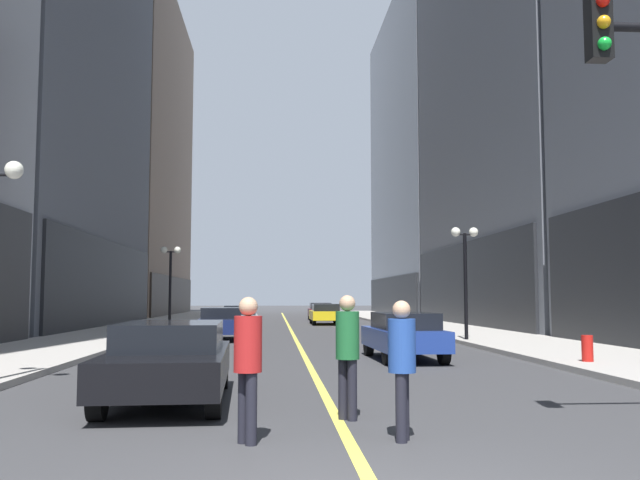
{
  "coord_description": "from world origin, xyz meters",
  "views": [
    {
      "loc": [
        -0.92,
        -5.45,
        1.75
      ],
      "look_at": [
        1.75,
        33.66,
        5.07
      ],
      "focal_mm": 37.94,
      "sensor_mm": 36.0,
      "label": 1
    }
  ],
  "objects_px": {
    "car_silver": "(240,317)",
    "pedestrian_in_green_parka": "(347,346)",
    "car_blue": "(404,334)",
    "car_navy": "(221,322)",
    "car_yellow": "(325,313)",
    "car_maroon": "(320,311)",
    "street_lamp_left_far": "(170,269)",
    "pedestrian_in_blue_hoodie": "(402,359)",
    "street_lamp_right_mid": "(465,258)",
    "fire_hydrant_right": "(587,351)",
    "car_black": "(170,358)",
    "pedestrian_in_red_jacket": "(248,357)"
  },
  "relations": [
    {
      "from": "street_lamp_left_far",
      "to": "street_lamp_right_mid",
      "type": "distance_m",
      "value": 16.79
    },
    {
      "from": "car_navy",
      "to": "street_lamp_left_far",
      "type": "xyz_separation_m",
      "value": [
        -3.35,
        8.27,
        2.54
      ]
    },
    {
      "from": "car_silver",
      "to": "fire_hydrant_right",
      "type": "xyz_separation_m",
      "value": [
        9.54,
        -18.26,
        -0.32
      ]
    },
    {
      "from": "pedestrian_in_green_parka",
      "to": "street_lamp_left_far",
      "type": "xyz_separation_m",
      "value": [
        -6.54,
        26.53,
        2.22
      ]
    },
    {
      "from": "car_silver",
      "to": "street_lamp_right_mid",
      "type": "xyz_separation_m",
      "value": [
        9.04,
        -9.35,
        2.54
      ]
    },
    {
      "from": "pedestrian_in_blue_hoodie",
      "to": "fire_hydrant_right",
      "type": "relative_size",
      "value": 2.13
    },
    {
      "from": "car_silver",
      "to": "pedestrian_in_blue_hoodie",
      "type": "xyz_separation_m",
      "value": [
        3.3,
        -26.48,
        0.28
      ]
    },
    {
      "from": "car_black",
      "to": "pedestrian_in_green_parka",
      "type": "distance_m",
      "value": 3.38
    },
    {
      "from": "pedestrian_in_green_parka",
      "to": "pedestrian_in_blue_hoodie",
      "type": "bearing_deg",
      "value": -70.57
    },
    {
      "from": "car_navy",
      "to": "fire_hydrant_right",
      "type": "relative_size",
      "value": 5.28
    },
    {
      "from": "street_lamp_left_far",
      "to": "fire_hydrant_right",
      "type": "xyz_separation_m",
      "value": [
        13.3,
        -19.76,
        -2.86
      ]
    },
    {
      "from": "car_yellow",
      "to": "pedestrian_in_green_parka",
      "type": "height_order",
      "value": "pedestrian_in_green_parka"
    },
    {
      "from": "car_silver",
      "to": "street_lamp_right_mid",
      "type": "distance_m",
      "value": 13.25
    },
    {
      "from": "car_navy",
      "to": "car_silver",
      "type": "relative_size",
      "value": 0.97
    },
    {
      "from": "car_silver",
      "to": "car_blue",
      "type": "bearing_deg",
      "value": -71.45
    },
    {
      "from": "car_black",
      "to": "street_lamp_right_mid",
      "type": "height_order",
      "value": "street_lamp_right_mid"
    },
    {
      "from": "car_blue",
      "to": "street_lamp_left_far",
      "type": "bearing_deg",
      "value": 117.55
    },
    {
      "from": "car_blue",
      "to": "car_navy",
      "type": "bearing_deg",
      "value": 122.08
    },
    {
      "from": "street_lamp_left_far",
      "to": "street_lamp_right_mid",
      "type": "relative_size",
      "value": 1.0
    },
    {
      "from": "car_yellow",
      "to": "car_maroon",
      "type": "bearing_deg",
      "value": 88.29
    },
    {
      "from": "car_silver",
      "to": "car_maroon",
      "type": "height_order",
      "value": "same"
    },
    {
      "from": "car_silver",
      "to": "car_yellow",
      "type": "xyz_separation_m",
      "value": [
        5.02,
        8.73,
        0.0
      ]
    },
    {
      "from": "car_black",
      "to": "pedestrian_in_blue_hoodie",
      "type": "distance_m",
      "value": 4.7
    },
    {
      "from": "pedestrian_in_blue_hoodie",
      "to": "car_blue",
      "type": "bearing_deg",
      "value": 78.92
    },
    {
      "from": "pedestrian_in_green_parka",
      "to": "fire_hydrant_right",
      "type": "relative_size",
      "value": 2.22
    },
    {
      "from": "car_black",
      "to": "car_navy",
      "type": "bearing_deg",
      "value": 91.39
    },
    {
      "from": "car_silver",
      "to": "car_yellow",
      "type": "bearing_deg",
      "value": 60.09
    },
    {
      "from": "pedestrian_in_red_jacket",
      "to": "street_lamp_right_mid",
      "type": "distance_m",
      "value": 18.91
    },
    {
      "from": "car_blue",
      "to": "street_lamp_right_mid",
      "type": "height_order",
      "value": "street_lamp_right_mid"
    },
    {
      "from": "car_blue",
      "to": "car_navy",
      "type": "xyz_separation_m",
      "value": [
        -5.77,
        9.2,
        0.0
      ]
    },
    {
      "from": "car_yellow",
      "to": "fire_hydrant_right",
      "type": "relative_size",
      "value": 5.93
    },
    {
      "from": "pedestrian_in_blue_hoodie",
      "to": "pedestrian_in_red_jacket",
      "type": "bearing_deg",
      "value": -179.06
    },
    {
      "from": "car_blue",
      "to": "car_maroon",
      "type": "relative_size",
      "value": 1.02
    },
    {
      "from": "car_black",
      "to": "street_lamp_left_far",
      "type": "bearing_deg",
      "value": 98.63
    },
    {
      "from": "car_navy",
      "to": "car_maroon",
      "type": "xyz_separation_m",
      "value": [
        5.68,
        23.57,
        -0.0
      ]
    },
    {
      "from": "car_blue",
      "to": "car_maroon",
      "type": "height_order",
      "value": "same"
    },
    {
      "from": "car_navy",
      "to": "car_maroon",
      "type": "height_order",
      "value": "same"
    },
    {
      "from": "fire_hydrant_right",
      "to": "pedestrian_in_blue_hoodie",
      "type": "bearing_deg",
      "value": -127.22
    },
    {
      "from": "car_yellow",
      "to": "pedestrian_in_blue_hoodie",
      "type": "relative_size",
      "value": 2.78
    },
    {
      "from": "pedestrian_in_green_parka",
      "to": "car_navy",
      "type": "bearing_deg",
      "value": 99.93
    },
    {
      "from": "street_lamp_right_mid",
      "to": "fire_hydrant_right",
      "type": "relative_size",
      "value": 5.54
    },
    {
      "from": "car_silver",
      "to": "pedestrian_in_red_jacket",
      "type": "bearing_deg",
      "value": -86.95
    },
    {
      "from": "car_blue",
      "to": "street_lamp_left_far",
      "type": "distance_m",
      "value": 19.87
    },
    {
      "from": "car_blue",
      "to": "street_lamp_right_mid",
      "type": "xyz_separation_m",
      "value": [
        3.69,
        6.61,
        2.54
      ]
    },
    {
      "from": "car_black",
      "to": "fire_hydrant_right",
      "type": "xyz_separation_m",
      "value": [
        9.56,
        4.89,
        -0.32
      ]
    },
    {
      "from": "car_maroon",
      "to": "pedestrian_in_red_jacket",
      "type": "xyz_separation_m",
      "value": [
        -3.85,
        -43.33,
        0.31
      ]
    },
    {
      "from": "car_silver",
      "to": "pedestrian_in_green_parka",
      "type": "relative_size",
      "value": 2.46
    },
    {
      "from": "car_silver",
      "to": "fire_hydrant_right",
      "type": "height_order",
      "value": "car_silver"
    },
    {
      "from": "car_silver",
      "to": "street_lamp_left_far",
      "type": "distance_m",
      "value": 4.78
    },
    {
      "from": "car_blue",
      "to": "pedestrian_in_blue_hoodie",
      "type": "height_order",
      "value": "pedestrian_in_blue_hoodie"
    }
  ]
}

